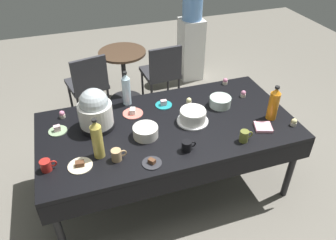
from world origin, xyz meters
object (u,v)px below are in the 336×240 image
slow_cooker (95,110)px  cupcake_lemon (189,101)px  cupcake_mint (62,114)px  soda_bottle_water (126,89)px  frosted_layer_cake (193,116)px  soda_bottle_ginger_ale (97,139)px  dessert_plate_coral (133,113)px  maroon_chair_left (88,82)px  coffee_mug_red (46,165)px  coffee_mug_olive (244,136)px  maroon_chair_right (162,70)px  cupcake_vanilla (90,108)px  dessert_plate_cream (80,165)px  dessert_plate_charcoal (152,163)px  ceramic_snack_bowl (146,132)px  coffee_mug_black (187,146)px  cupcake_berry (294,122)px  cupcake_rose (225,81)px  glass_salad_bowl (220,102)px  dessert_plate_teal (164,104)px  dessert_plate_sage (58,130)px  coffee_mug_tan (117,155)px  soda_bottle_orange_juice (274,104)px  cupcake_cocoa (243,94)px  potluck_table (168,130)px

slow_cooker → cupcake_lemon: size_ratio=5.46×
cupcake_mint → soda_bottle_water: size_ratio=0.20×
frosted_layer_cake → soda_bottle_ginger_ale: soda_bottle_ginger_ale is taller
dessert_plate_coral → maroon_chair_left: maroon_chair_left is taller
coffee_mug_red → coffee_mug_olive: bearing=-6.1°
soda_bottle_ginger_ale → maroon_chair_right: 1.99m
coffee_mug_red → cupcake_vanilla: bearing=58.7°
frosted_layer_cake → dessert_plate_cream: bearing=-165.7°
dessert_plate_charcoal → cupcake_mint: bearing=125.7°
ceramic_snack_bowl → maroon_chair_left: 1.60m
slow_cooker → coffee_mug_black: (0.62, -0.52, -0.13)m
dessert_plate_cream → maroon_chair_left: 1.77m
ceramic_snack_bowl → dessert_plate_cream: ceramic_snack_bowl is taller
frosted_layer_cake → cupcake_berry: 0.87m
dessert_plate_coral → cupcake_vanilla: size_ratio=2.71×
cupcake_rose → slow_cooker: bearing=-167.0°
coffee_mug_red → glass_salad_bowl: bearing=13.2°
ceramic_snack_bowl → coffee_mug_black: (0.26, -0.27, -0.00)m
dessert_plate_coral → coffee_mug_red: size_ratio=1.54×
cupcake_berry → coffee_mug_black: bearing=-179.4°
cupcake_berry → slow_cooker: bearing=162.2°
dessert_plate_teal → coffee_mug_black: (-0.02, -0.66, 0.03)m
dessert_plate_charcoal → coffee_mug_olive: (0.78, 0.02, 0.04)m
cupcake_rose → maroon_chair_left: maroon_chair_left is taller
frosted_layer_cake → ceramic_snack_bowl: 0.45m
ceramic_snack_bowl → maroon_chair_right: (0.63, 1.54, -0.30)m
dessert_plate_coral → coffee_mug_black: coffee_mug_black is taller
ceramic_snack_bowl → coffee_mug_red: ceramic_snack_bowl is taller
dessert_plate_charcoal → cupcake_vanilla: 0.91m
frosted_layer_cake → dessert_plate_sage: 1.15m
coffee_mug_tan → coffee_mug_black: 0.54m
slow_cooker → coffee_mug_red: slow_cooker is taller
slow_cooker → cupcake_mint: bearing=138.9°
soda_bottle_water → coffee_mug_tan: bearing=-108.5°
cupcake_lemon → soda_bottle_water: (-0.55, 0.19, 0.12)m
soda_bottle_water → dessert_plate_teal: bearing=-24.2°
dessert_plate_coral → soda_bottle_orange_juice: 1.24m
soda_bottle_water → soda_bottle_orange_juice: bearing=-28.8°
cupcake_cocoa → maroon_chair_left: (-1.37, 1.25, -0.29)m
cupcake_vanilla → coffee_mug_red: bearing=-121.3°
cupcake_lemon → cupcake_rose: bearing=25.2°
soda_bottle_water → soda_bottle_ginger_ale: 0.74m
potluck_table → coffee_mug_red: 1.04m
cupcake_berry → maroon_chair_left: maroon_chair_left is taller
ceramic_snack_bowl → dessert_plate_coral: bearing=94.2°
soda_bottle_ginger_ale → dessert_plate_cream: bearing=-156.1°
dessert_plate_sage → cupcake_mint: (0.05, 0.19, 0.02)m
potluck_table → cupcake_berry: 1.08m
glass_salad_bowl → dessert_plate_coral: (-0.80, 0.13, -0.03)m
dessert_plate_teal → dessert_plate_coral: same height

